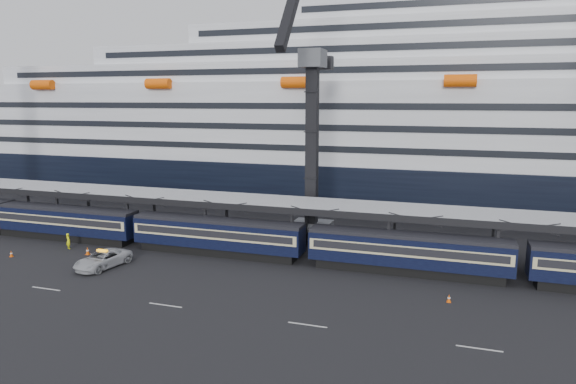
# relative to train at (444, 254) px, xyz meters

# --- Properties ---
(ground) EXTENTS (260.00, 260.00, 0.00)m
(ground) POSITION_rel_train_xyz_m (4.65, -10.00, -2.20)
(ground) COLOR black
(ground) RESTS_ON ground
(train) EXTENTS (133.05, 3.00, 4.05)m
(train) POSITION_rel_train_xyz_m (0.00, 0.00, 0.00)
(train) COLOR black
(train) RESTS_ON ground
(canopy) EXTENTS (130.00, 6.25, 5.53)m
(canopy) POSITION_rel_train_xyz_m (4.65, 4.00, 3.05)
(canopy) COLOR #97999F
(canopy) RESTS_ON ground
(cruise_ship) EXTENTS (214.09, 28.84, 34.00)m
(cruise_ship) POSITION_rel_train_xyz_m (3.57, 35.99, 10.14)
(cruise_ship) COLOR black
(cruise_ship) RESTS_ON ground
(crane_dark_near) EXTENTS (4.50, 17.75, 35.08)m
(crane_dark_near) POSITION_rel_train_xyz_m (-15.35, 8.59, 9.73)
(crane_dark_near) COLOR #45484C
(crane_dark_near) RESTS_ON ground
(pickup_truck) EXTENTS (3.76, 6.35, 1.66)m
(pickup_truck) POSITION_rel_train_xyz_m (-32.32, -7.50, -1.37)
(pickup_truck) COLOR #B0B2B7
(pickup_truck) RESTS_ON ground
(worker) EXTENTS (0.77, 0.68, 1.78)m
(worker) POSITION_rel_train_xyz_m (-40.08, -3.30, -1.31)
(worker) COLOR #F7FF0D
(worker) RESTS_ON ground
(traffic_cone_a) EXTENTS (0.35, 0.35, 0.69)m
(traffic_cone_a) POSITION_rel_train_xyz_m (-43.85, -7.57, -1.86)
(traffic_cone_a) COLOR #FF5B08
(traffic_cone_a) RESTS_ON ground
(traffic_cone_b) EXTENTS (0.42, 0.42, 0.84)m
(traffic_cone_b) POSITION_rel_train_xyz_m (-36.66, -4.41, -1.79)
(traffic_cone_b) COLOR #FF5B08
(traffic_cone_b) RESTS_ON ground
(traffic_cone_c) EXTENTS (0.34, 0.34, 0.69)m
(traffic_cone_c) POSITION_rel_train_xyz_m (0.59, -6.24, -1.86)
(traffic_cone_c) COLOR #FF5B08
(traffic_cone_c) RESTS_ON ground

